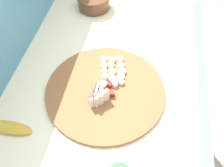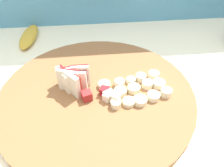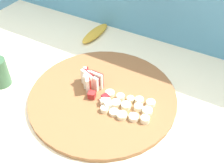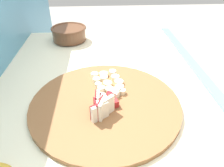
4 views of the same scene
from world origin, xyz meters
name	(u,v)px [view 3 (image 3 of 4)]	position (x,y,z in m)	size (l,w,h in m)	color
tile_backsplash	(143,70)	(0.00, 0.40, 0.73)	(2.40, 0.04, 1.47)	#4C8EB2
cutting_board	(103,96)	(0.03, 0.00, 0.93)	(0.45, 0.45, 0.01)	brown
apple_wedge_fan	(90,80)	(-0.02, 0.01, 0.96)	(0.08, 0.07, 0.06)	maroon
apple_dice_pile	(102,99)	(0.04, -0.02, 0.95)	(0.09, 0.08, 0.02)	white
banana_slice_rows	(128,107)	(0.12, -0.01, 0.94)	(0.16, 0.11, 0.02)	beige
banana_peel	(95,33)	(-0.18, 0.29, 0.93)	(0.17, 0.05, 0.02)	gold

